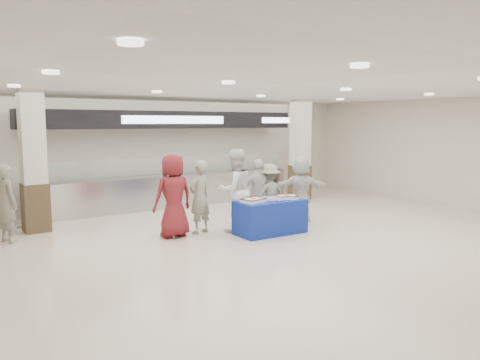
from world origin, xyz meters
TOP-DOWN VIEW (x-y plane):
  - ground at (0.00, 0.00)m, footprint 14.00×14.00m
  - serving_line at (0.00, 5.40)m, footprint 8.70×0.85m
  - column_left at (-4.00, 4.20)m, footprint 0.55×0.55m
  - column_right at (4.00, 4.20)m, footprint 0.55×0.55m
  - display_table at (0.26, 1.00)m, footprint 1.58×0.84m
  - sheet_cake_left at (-0.20, 1.01)m, footprint 0.52×0.43m
  - sheet_cake_right at (0.72, 0.97)m, footprint 0.55×0.51m
  - cupcake_tray at (0.27, 0.97)m, footprint 0.53×0.47m
  - civilian_maroon at (-1.66, 1.93)m, footprint 0.91×0.61m
  - soldier_a at (-1.01, 1.93)m, footprint 0.69×0.56m
  - chef_tall at (-0.26, 1.64)m, footprint 0.92×0.72m
  - chef_short at (0.49, 1.72)m, footprint 1.02×0.68m
  - soldier_b at (0.72, 1.64)m, footprint 0.97×0.56m
  - civilian_white at (1.73, 1.64)m, footprint 1.59×1.02m
  - soldier_bg at (-4.70, 3.47)m, footprint 0.58×0.70m

SIDE VIEW (x-z plane):
  - ground at x=0.00m, z-range 0.00..0.00m
  - display_table at x=0.26m, z-range 0.00..0.75m
  - soldier_b at x=0.72m, z-range 0.00..1.50m
  - cupcake_tray at x=0.27m, z-range 0.75..0.82m
  - sheet_cake_right at x=0.72m, z-range 0.75..0.84m
  - sheet_cake_left at x=-0.20m, z-range 0.75..0.85m
  - chef_short at x=0.49m, z-range 0.00..1.62m
  - civilian_white at x=1.73m, z-range 0.00..1.64m
  - soldier_bg at x=-4.70m, z-range 0.00..1.64m
  - soldier_a at x=-1.01m, z-range 0.00..1.64m
  - civilian_maroon at x=-1.66m, z-range 0.00..1.81m
  - chef_tall at x=-0.26m, z-range 0.00..1.88m
  - serving_line at x=0.00m, z-range -0.24..2.56m
  - column_left at x=-4.00m, z-range -0.07..3.13m
  - column_right at x=4.00m, z-range -0.07..3.13m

